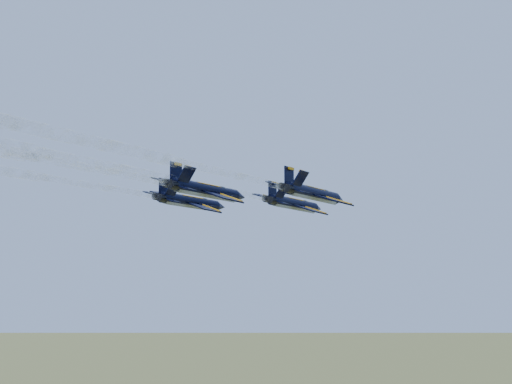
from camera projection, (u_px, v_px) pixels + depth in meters
The scene contains 6 objects.
jet_lead at pixel (294, 204), 108.93m from camera, with size 12.25×16.37×4.71m.
jet_left at pixel (191, 202), 105.49m from camera, with size 12.25×16.37×4.71m.
jet_right at pixel (314, 194), 93.95m from camera, with size 12.25×16.37×4.71m.
jet_slot at pixel (207, 191), 90.21m from camera, with size 12.25×16.37×4.71m.
smoke_trail_lead at pixel (60, 169), 71.03m from camera, with size 7.09×62.91×1.96m.
smoke_trail_right at pixel (29, 143), 56.06m from camera, with size 7.09×62.91×1.96m.
Camera 1 is at (50.67, -86.81, 89.30)m, focal length 50.00 mm.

